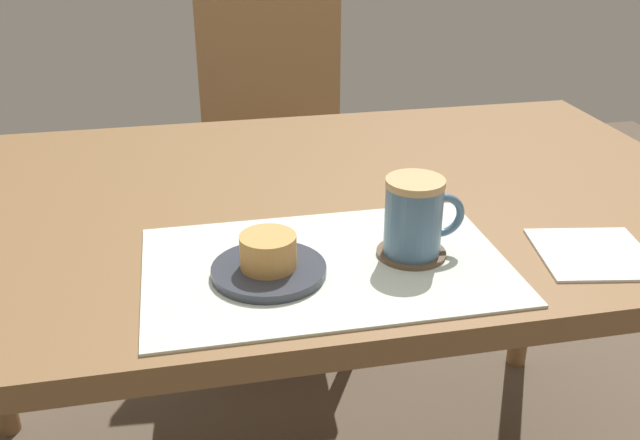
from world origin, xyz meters
name	(u,v)px	position (x,y,z in m)	size (l,w,h in m)	color
dining_table	(304,230)	(0.00, 0.00, 0.64)	(1.39, 0.84, 0.70)	brown
wooden_chair	(275,157)	(0.06, 0.75, 0.49)	(0.45, 0.45, 0.90)	#997047
placemat	(326,265)	(-0.01, -0.24, 0.70)	(0.48, 0.31, 0.00)	silver
pastry_plate	(269,270)	(-0.09, -0.26, 0.71)	(0.15, 0.15, 0.01)	#333842
pastry	(268,251)	(-0.09, -0.26, 0.74)	(0.07, 0.07, 0.04)	tan
coffee_coaster	(411,253)	(0.10, -0.24, 0.71)	(0.09, 0.09, 0.01)	brown
coffee_mug	(415,216)	(0.11, -0.24, 0.76)	(0.11, 0.08, 0.11)	slate
paper_napkin	(593,253)	(0.35, -0.29, 0.70)	(0.15, 0.15, 0.00)	white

